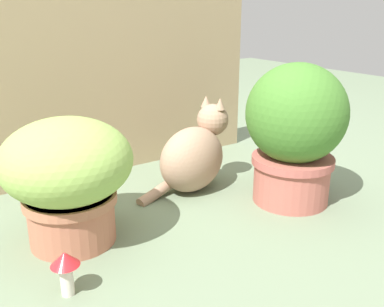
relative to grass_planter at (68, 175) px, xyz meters
The scene contains 6 objects.
ground_plane 0.32m from the grass_planter, 14.95° to the right, with size 6.00×6.00×0.00m, color slate.
cardboard_backdrop 0.59m from the grass_planter, 51.73° to the left, with size 1.16×0.03×0.73m, color tan.
grass_planter is the anchor object (origin of this frame).
leafy_planter 0.69m from the grass_planter, 12.44° to the right, with size 0.31×0.31×0.44m.
cat 0.49m from the grass_planter, 12.95° to the left, with size 0.39×0.23×0.32m.
mushroom_ornament_red 0.26m from the grass_planter, 113.19° to the right, with size 0.06×0.06×0.11m.
Camera 1 is at (-0.58, -0.98, 0.61)m, focal length 41.14 mm.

